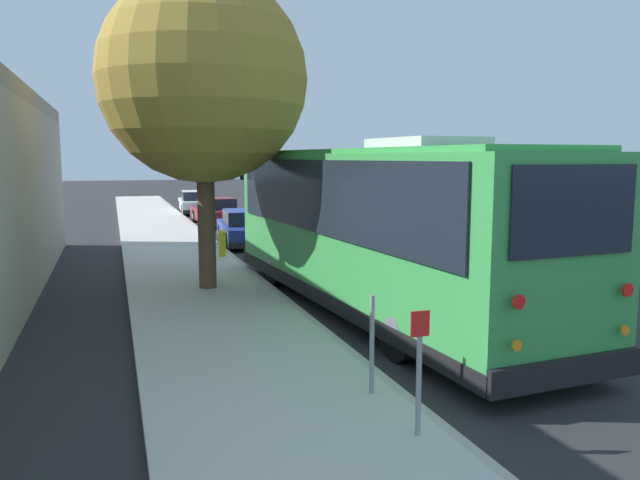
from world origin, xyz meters
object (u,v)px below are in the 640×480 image
object	(u,v)px
parked_sedan_blue	(245,228)
sign_post_far	(372,345)
parked_sedan_maroon	(216,212)
sign_post_near	(419,372)
street_tree	(202,65)
fire_hydrant	(222,243)
parked_sedan_white	(196,203)
shuttle_bus	(374,221)

from	to	relation	value
parked_sedan_blue	sign_post_far	distance (m)	15.33
parked_sedan_maroon	sign_post_near	world-z (taller)	sign_post_near
street_tree	fire_hydrant	distance (m)	6.46
parked_sedan_blue	street_tree	xyz separation A→B (m)	(-7.85, 2.51, 4.63)
fire_hydrant	sign_post_near	bearing A→B (deg)	179.68
sign_post_near	parked_sedan_white	bearing A→B (deg)	-2.73
parked_sedan_maroon	parked_sedan_white	bearing A→B (deg)	-1.98
parked_sedan_maroon	fire_hydrant	bearing A→B (deg)	168.89
sign_post_far	sign_post_near	bearing A→B (deg)	180.00
sign_post_near	sign_post_far	size ratio (longest dim) A/B	1.08
shuttle_bus	parked_sedan_blue	distance (m)	10.82
parked_sedan_blue	sign_post_near	distance (m)	16.60
shuttle_bus	parked_sedan_maroon	world-z (taller)	shuttle_bus
sign_post_far	shuttle_bus	bearing A→B (deg)	-23.42
parked_sedan_maroon	sign_post_near	bearing A→B (deg)	173.17
parked_sedan_blue	parked_sedan_white	bearing A→B (deg)	4.24
parked_sedan_maroon	parked_sedan_blue	bearing A→B (deg)	176.36
street_tree	fire_hydrant	world-z (taller)	street_tree
parked_sedan_blue	parked_sedan_white	distance (m)	13.62
street_tree	sign_post_far	distance (m)	8.68
shuttle_bus	parked_sedan_maroon	xyz separation A→B (m)	(17.71, 0.40, -1.28)
parked_sedan_white	fire_hydrant	distance (m)	17.18
shuttle_bus	parked_sedan_blue	size ratio (longest dim) A/B	2.45
sign_post_far	fire_hydrant	size ratio (longest dim) A/B	1.59
sign_post_near	fire_hydrant	xyz separation A→B (m)	(13.03, -0.07, -0.31)
sign_post_near	fire_hydrant	distance (m)	13.03
shuttle_bus	fire_hydrant	world-z (taller)	shuttle_bus
shuttle_bus	street_tree	bearing A→B (deg)	42.00
shuttle_bus	parked_sedan_maroon	size ratio (longest dim) A/B	2.39
shuttle_bus	sign_post_far	world-z (taller)	shuttle_bus
parked_sedan_maroon	sign_post_far	size ratio (longest dim) A/B	3.60
sign_post_near	shuttle_bus	bearing A→B (deg)	-18.65
shuttle_bus	sign_post_far	size ratio (longest dim) A/B	8.59
parked_sedan_white	shuttle_bus	bearing A→B (deg)	-175.58
parked_sedan_white	sign_post_far	xyz separation A→B (m)	(-28.88, 1.44, 0.21)
sign_post_far	parked_sedan_blue	bearing A→B (deg)	-5.57
street_tree	shuttle_bus	bearing A→B (deg)	-134.04
parked_sedan_maroon	fire_hydrant	distance (m)	10.59
sign_post_near	fire_hydrant	size ratio (longest dim) A/B	1.71
shuttle_bus	street_tree	world-z (taller)	street_tree
sign_post_near	sign_post_far	distance (m)	1.28
shuttle_bus	sign_post_near	bearing A→B (deg)	157.38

